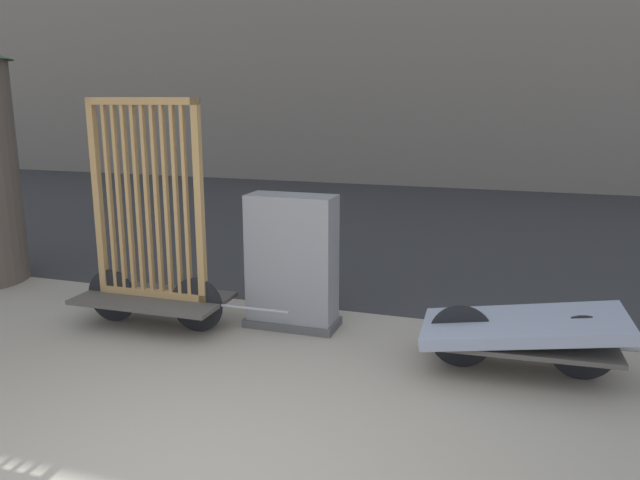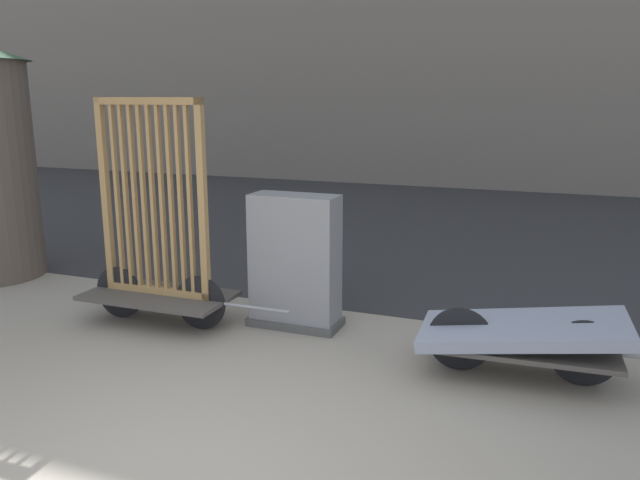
% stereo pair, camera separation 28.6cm
% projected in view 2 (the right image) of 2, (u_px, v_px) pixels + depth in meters
% --- Properties ---
extents(road_strip, '(56.00, 9.88, 0.01)m').
position_uv_depth(road_strip, '(439.00, 226.00, 11.24)').
color(road_strip, '#2D2D30').
rests_on(road_strip, ground_plane).
extents(bike_cart_with_bedframe, '(2.21, 0.80, 2.27)m').
position_uv_depth(bike_cart_with_bedframe, '(156.00, 251.00, 6.25)').
color(bike_cart_with_bedframe, '#4C4742').
rests_on(bike_cart_with_bedframe, ground_plane).
extents(bike_cart_with_mattress, '(2.29, 0.90, 0.58)m').
position_uv_depth(bike_cart_with_mattress, '(522.00, 334.00, 5.10)').
color(bike_cart_with_mattress, '#4C4742').
rests_on(bike_cart_with_mattress, ground_plane).
extents(utility_cabinet, '(0.93, 0.43, 1.34)m').
position_uv_depth(utility_cabinet, '(295.00, 266.00, 6.22)').
color(utility_cabinet, '#4C4C4C').
rests_on(utility_cabinet, ground_plane).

